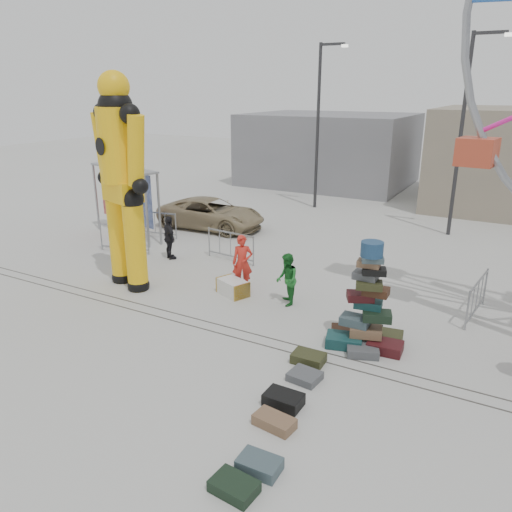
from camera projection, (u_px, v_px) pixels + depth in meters
The scene contains 24 objects.
ground at pixel (226, 349), 11.96m from camera, with size 90.00×90.00×0.00m, color #9E9E99.
track_line_near at pixel (238, 338), 12.45m from camera, with size 40.00×0.04×0.01m, color #47443F.
track_line_far at pixel (247, 332), 12.79m from camera, with size 40.00×0.04×0.01m, color #47443F.
building_left at pixel (329, 149), 32.23m from camera, with size 10.00×8.00×4.40m, color gray.
lamp_post_right at pixel (464, 127), 19.85m from camera, with size 1.41×0.25×8.00m.
lamp_post_left at pixel (320, 119), 24.74m from camera, with size 1.41×0.25×8.00m.
suitcase_tower at pixel (366, 317), 11.93m from camera, with size 1.92×1.69×2.64m.
crash_test_dummy at pixel (121, 175), 14.73m from camera, with size 2.63×1.21×6.63m.
banner_scaffold at pixel (125, 185), 20.34m from camera, with size 4.07×1.69×2.92m.
steamer_trunk at pixel (233, 287), 15.06m from camera, with size 0.98×0.57×0.46m, color silver.
row_case_0 at pixel (309, 358), 11.34m from camera, with size 0.73×0.52×0.22m, color #33361B.
row_case_1 at pixel (305, 376), 10.67m from camera, with size 0.65×0.56×0.17m, color #4F5256.
row_case_2 at pixel (283, 400), 9.81m from camera, with size 0.75×0.50×0.25m, color black.
row_case_3 at pixel (274, 422), 9.19m from camera, with size 0.77×0.42×0.21m, color brown.
row_case_4 at pixel (259, 465), 8.14m from camera, with size 0.70×0.47×0.22m, color #3F535A.
row_case_5 at pixel (234, 486), 7.70m from camera, with size 0.72×0.49×0.20m, color black.
barricade_dummy_a at pixel (155, 224), 20.82m from camera, with size 2.00×0.10×1.10m, color gray, non-canonical shape.
barricade_dummy_b at pixel (124, 239), 18.81m from camera, with size 2.00×0.10×1.10m, color gray, non-canonical shape.
barricade_dummy_c at pixel (231, 246), 17.91m from camera, with size 2.00×0.10×1.10m, color gray, non-canonical shape.
barricade_wheel_front at pixel (477, 298), 13.49m from camera, with size 2.00×0.10×1.10m, color gray, non-canonical shape.
pedestrian_red at pixel (242, 263), 15.27m from camera, with size 0.63×0.41×1.73m, color red.
pedestrian_green at pixel (287, 280), 14.20m from camera, with size 0.74×0.58×1.52m, color #1A6924.
pedestrian_black at pixel (169, 238), 18.03m from camera, with size 0.94×0.39×1.60m, color black.
parked_suv at pixel (211, 214), 22.07m from camera, with size 2.21×4.78×1.33m, color #94825F.
Camera 1 is at (5.81, -8.92, 5.94)m, focal length 35.00 mm.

